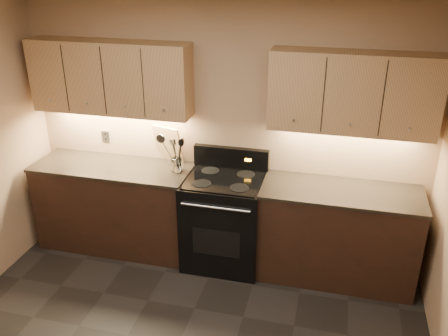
# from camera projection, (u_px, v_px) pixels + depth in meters

# --- Properties ---
(ceiling) EXTENTS (4.00, 4.00, 0.00)m
(ceiling) POSITION_uv_depth(u_px,v_px,m) (128.00, 18.00, 2.37)
(ceiling) COLOR silver
(ceiling) RESTS_ON wall_back
(wall_back) EXTENTS (4.00, 0.04, 2.60)m
(wall_back) POSITION_uv_depth(u_px,v_px,m) (224.00, 130.00, 4.68)
(wall_back) COLOR tan
(wall_back) RESTS_ON ground
(counter_left) EXTENTS (1.62, 0.62, 0.93)m
(counter_left) POSITION_uv_depth(u_px,v_px,m) (117.00, 206.00, 5.00)
(counter_left) COLOR black
(counter_left) RESTS_ON ground
(counter_right) EXTENTS (1.46, 0.62, 0.93)m
(counter_right) POSITION_uv_depth(u_px,v_px,m) (337.00, 234.00, 4.50)
(counter_right) COLOR black
(counter_right) RESTS_ON ground
(stove) EXTENTS (0.76, 0.68, 1.14)m
(stove) POSITION_uv_depth(u_px,v_px,m) (224.00, 219.00, 4.72)
(stove) COLOR black
(stove) RESTS_ON ground
(upper_cab_left) EXTENTS (1.60, 0.30, 0.70)m
(upper_cab_left) POSITION_uv_depth(u_px,v_px,m) (110.00, 78.00, 4.58)
(upper_cab_left) COLOR tan
(upper_cab_left) RESTS_ON wall_back
(upper_cab_right) EXTENTS (1.44, 0.30, 0.70)m
(upper_cab_right) POSITION_uv_depth(u_px,v_px,m) (353.00, 93.00, 4.08)
(upper_cab_right) COLOR tan
(upper_cab_right) RESTS_ON wall_back
(outlet_plate) EXTENTS (0.08, 0.01, 0.12)m
(outlet_plate) POSITION_uv_depth(u_px,v_px,m) (106.00, 137.00, 5.03)
(outlet_plate) COLOR #B2B5BA
(outlet_plate) RESTS_ON wall_back
(utensil_crock) EXTENTS (0.14, 0.14, 0.13)m
(utensil_crock) POSITION_uv_depth(u_px,v_px,m) (177.00, 165.00, 4.67)
(utensil_crock) COLOR white
(utensil_crock) RESTS_ON counter_left
(cutting_board) EXTENTS (0.33, 0.19, 0.39)m
(cutting_board) POSITION_uv_depth(u_px,v_px,m) (168.00, 144.00, 4.83)
(cutting_board) COLOR tan
(cutting_board) RESTS_ON counter_left
(wooden_spoon) EXTENTS (0.15, 0.09, 0.34)m
(wooden_spoon) POSITION_uv_depth(u_px,v_px,m) (173.00, 153.00, 4.63)
(wooden_spoon) COLOR tan
(wooden_spoon) RESTS_ON utensil_crock
(black_spoon) EXTENTS (0.12, 0.12, 0.35)m
(black_spoon) POSITION_uv_depth(u_px,v_px,m) (178.00, 152.00, 4.64)
(black_spoon) COLOR black
(black_spoon) RESTS_ON utensil_crock
(black_turner) EXTENTS (0.15, 0.13, 0.34)m
(black_turner) POSITION_uv_depth(u_px,v_px,m) (178.00, 155.00, 4.61)
(black_turner) COLOR black
(black_turner) RESTS_ON utensil_crock
(steel_spatula) EXTENTS (0.18, 0.11, 0.35)m
(steel_spatula) POSITION_uv_depth(u_px,v_px,m) (179.00, 154.00, 4.61)
(steel_spatula) COLOR silver
(steel_spatula) RESTS_ON utensil_crock
(steel_skimmer) EXTENTS (0.25, 0.12, 0.40)m
(steel_skimmer) POSITION_uv_depth(u_px,v_px,m) (178.00, 152.00, 4.58)
(steel_skimmer) COLOR silver
(steel_skimmer) RESTS_ON utensil_crock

